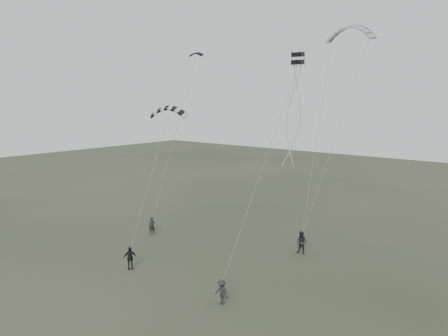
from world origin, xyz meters
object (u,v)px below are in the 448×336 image
Objects in this scene: flyer_center at (130,258)px; kite_box at (298,58)px; flyer_right at (302,243)px; kite_dark_small at (196,53)px; flyer_far at (222,292)px; kite_striped at (168,108)px; flyer_left at (152,226)px; kite_pale_large at (350,27)px.

flyer_center is 2.31× the size of kite_box.
flyer_right is 20.34m from kite_dark_small.
flyer_far is (0.52, -10.50, -0.15)m from flyer_right.
flyer_far is 0.48× the size of kite_striped.
flyer_center is 1.08× the size of flyer_far.
flyer_center is at bearing -166.67° from kite_box.
kite_striped reaches higher than flyer_right.
kite_box is at bearing -32.90° from kite_dark_small.
kite_box is at bearing -71.04° from flyer_right.
flyer_left is at bearing -93.49° from kite_dark_small.
kite_dark_small is 0.47× the size of kite_striped.
kite_striped is (-11.05, -3.47, 10.37)m from flyer_right.
kite_box reaches higher than flyer_far.
kite_dark_small is (-13.08, 2.22, 15.42)m from flyer_right.
flyer_right is 1.23× the size of kite_dark_small.
flyer_far is 24.28m from kite_dark_small.
kite_pale_large is (13.89, 3.33, 1.45)m from kite_dark_small.
flyer_left is at bearing 167.39° from kite_striped.
kite_pale_large is at bearing 94.88° from flyer_far.
flyer_left is at bearing 68.17° from flyer_center.
flyer_center is 0.40× the size of kite_pale_large.
flyer_far is (13.39, -6.47, -0.04)m from flyer_left.
flyer_center is at bearing -73.56° from kite_dark_small.
flyer_center is at bearing -96.35° from kite_striped.
kite_striped is 4.45× the size of kite_box.
flyer_left is at bearing 163.40° from kite_box.
flyer_left is 2.24× the size of kite_box.
flyer_left is 0.50× the size of kite_striped.
kite_dark_small is 14.36m from kite_pale_large.
flyer_right is 1.20× the size of flyer_far.
kite_box is (13.69, -2.50, 3.13)m from kite_striped.
flyer_left is at bearing -142.51° from kite_pale_large.
kite_pale_large is 12.14m from kite_box.
kite_box is at bearing -47.79° from flyer_left.
flyer_left is at bearing 160.13° from flyer_far.
flyer_left is 0.39× the size of kite_pale_large.
kite_pale_large is at bearing 8.10° from kite_dark_small.
kite_dark_small is at bearing 165.43° from flyer_right.
kite_box is (10.65, 4.48, 13.59)m from flyer_center.
flyer_center is 17.83m from kite_box.
flyer_far is at bearing -88.57° from kite_pale_large.
flyer_right is at bearing 98.74° from flyer_far.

